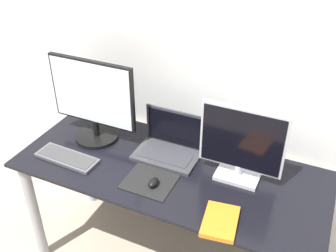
% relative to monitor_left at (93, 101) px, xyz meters
% --- Properties ---
extents(wall_back, '(7.00, 0.05, 2.50)m').
position_rel_monitor_left_xyz_m(wall_back, '(0.50, 0.32, 0.28)').
color(wall_back, silver).
rests_on(wall_back, ground_plane).
extents(desk, '(1.61, 0.67, 0.73)m').
position_rel_monitor_left_xyz_m(desk, '(0.50, -0.08, -0.38)').
color(desk, black).
rests_on(desk, ground_plane).
extents(monitor_left, '(0.51, 0.25, 0.48)m').
position_rel_monitor_left_xyz_m(monitor_left, '(0.00, 0.00, 0.00)').
color(monitor_left, black).
rests_on(monitor_left, desk).
extents(monitor_right, '(0.41, 0.15, 0.39)m').
position_rel_monitor_left_xyz_m(monitor_right, '(0.83, 0.00, -0.04)').
color(monitor_right, '#B2B2B7').
rests_on(monitor_right, desk).
extents(laptop, '(0.34, 0.23, 0.23)m').
position_rel_monitor_left_xyz_m(laptop, '(0.44, 0.04, -0.18)').
color(laptop, '#333338').
rests_on(laptop, desk).
extents(keyboard, '(0.35, 0.14, 0.02)m').
position_rel_monitor_left_xyz_m(keyboard, '(-0.03, -0.24, -0.23)').
color(keyboard, '#4C4C51').
rests_on(keyboard, desk).
extents(mousepad, '(0.24, 0.21, 0.00)m').
position_rel_monitor_left_xyz_m(mousepad, '(0.45, -0.22, -0.24)').
color(mousepad, black).
rests_on(mousepad, desk).
extents(mouse, '(0.04, 0.07, 0.04)m').
position_rel_monitor_left_xyz_m(mouse, '(0.48, -0.24, -0.22)').
color(mouse, black).
rests_on(mouse, mousepad).
extents(book, '(0.17, 0.22, 0.02)m').
position_rel_monitor_left_xyz_m(book, '(0.85, -0.34, -0.23)').
color(book, orange).
rests_on(book, desk).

